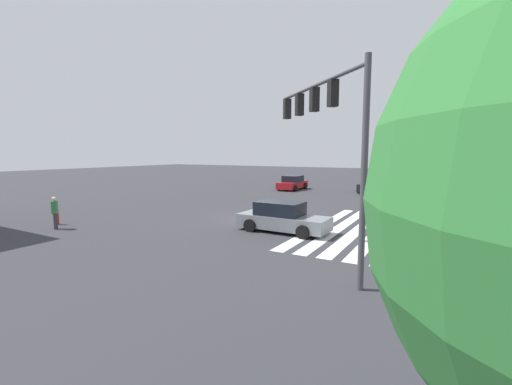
{
  "coord_description": "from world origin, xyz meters",
  "views": [
    {
      "loc": [
        -17.26,
        -9.74,
        3.84
      ],
      "look_at": [
        0.0,
        0.0,
        1.54
      ],
      "focal_mm": 24.0,
      "sensor_mm": 36.0,
      "label": 1
    }
  ],
  "objects_px": {
    "car_2": "(373,185)",
    "car_4": "(282,218)",
    "street_light_pole_a": "(456,63)",
    "pedestrian": "(55,211)",
    "car_1": "(293,183)",
    "car_3": "(408,208)",
    "fire_hydrant": "(57,217)",
    "traffic_signal_mast": "(325,121)"
  },
  "relations": [
    {
      "from": "traffic_signal_mast",
      "to": "car_2",
      "type": "relative_size",
      "value": 1.41
    },
    {
      "from": "car_1",
      "to": "car_3",
      "type": "relative_size",
      "value": 1.02
    },
    {
      "from": "car_2",
      "to": "car_4",
      "type": "height_order",
      "value": "car_2"
    },
    {
      "from": "car_1",
      "to": "car_2",
      "type": "xyz_separation_m",
      "value": [
        1.35,
        -7.91,
        0.04
      ]
    },
    {
      "from": "traffic_signal_mast",
      "to": "street_light_pole_a",
      "type": "distance_m",
      "value": 4.94
    },
    {
      "from": "traffic_signal_mast",
      "to": "street_light_pole_a",
      "type": "relative_size",
      "value": 0.67
    },
    {
      "from": "car_3",
      "to": "street_light_pole_a",
      "type": "xyz_separation_m",
      "value": [
        -12.43,
        -1.89,
        4.81
      ]
    },
    {
      "from": "car_3",
      "to": "street_light_pole_a",
      "type": "distance_m",
      "value": 13.46
    },
    {
      "from": "traffic_signal_mast",
      "to": "fire_hydrant",
      "type": "bearing_deg",
      "value": 47.89
    },
    {
      "from": "car_4",
      "to": "fire_hydrant",
      "type": "relative_size",
      "value": 5.25
    },
    {
      "from": "fire_hydrant",
      "to": "street_light_pole_a",
      "type": "bearing_deg",
      "value": -97.72
    },
    {
      "from": "fire_hydrant",
      "to": "car_4",
      "type": "bearing_deg",
      "value": -68.24
    },
    {
      "from": "traffic_signal_mast",
      "to": "car_4",
      "type": "bearing_deg",
      "value": -3.88
    },
    {
      "from": "pedestrian",
      "to": "street_light_pole_a",
      "type": "bearing_deg",
      "value": -51.03
    },
    {
      "from": "car_1",
      "to": "fire_hydrant",
      "type": "relative_size",
      "value": 5.14
    },
    {
      "from": "car_4",
      "to": "car_3",
      "type": "bearing_deg",
      "value": 48.29
    },
    {
      "from": "pedestrian",
      "to": "car_4",
      "type": "bearing_deg",
      "value": -18.27
    },
    {
      "from": "car_3",
      "to": "street_light_pole_a",
      "type": "height_order",
      "value": "street_light_pole_a"
    },
    {
      "from": "street_light_pole_a",
      "to": "car_2",
      "type": "bearing_deg",
      "value": 13.48
    },
    {
      "from": "car_2",
      "to": "car_4",
      "type": "bearing_deg",
      "value": -177.6
    },
    {
      "from": "car_1",
      "to": "fire_hydrant",
      "type": "distance_m",
      "value": 22.86
    },
    {
      "from": "car_3",
      "to": "car_4",
      "type": "relative_size",
      "value": 0.96
    },
    {
      "from": "car_1",
      "to": "fire_hydrant",
      "type": "xyz_separation_m",
      "value": [
        -22.51,
        4.0,
        -0.26
      ]
    },
    {
      "from": "traffic_signal_mast",
      "to": "car_4",
      "type": "height_order",
      "value": "traffic_signal_mast"
    },
    {
      "from": "car_1",
      "to": "car_4",
      "type": "bearing_deg",
      "value": 21.67
    },
    {
      "from": "car_3",
      "to": "car_4",
      "type": "bearing_deg",
      "value": 46.86
    },
    {
      "from": "car_1",
      "to": "car_4",
      "type": "distance_m",
      "value": 19.42
    },
    {
      "from": "traffic_signal_mast",
      "to": "car_1",
      "type": "bearing_deg",
      "value": -19.2
    },
    {
      "from": "street_light_pole_a",
      "to": "fire_hydrant",
      "type": "xyz_separation_m",
      "value": [
        2.47,
        18.22,
        -5.17
      ]
    },
    {
      "from": "car_1",
      "to": "car_4",
      "type": "relative_size",
      "value": 0.98
    },
    {
      "from": "fire_hydrant",
      "to": "car_2",
      "type": "bearing_deg",
      "value": -26.53
    },
    {
      "from": "car_3",
      "to": "fire_hydrant",
      "type": "bearing_deg",
      "value": 31.16
    },
    {
      "from": "car_1",
      "to": "pedestrian",
      "type": "bearing_deg",
      "value": -7.54
    },
    {
      "from": "pedestrian",
      "to": "street_light_pole_a",
      "type": "distance_m",
      "value": 17.91
    },
    {
      "from": "car_1",
      "to": "fire_hydrant",
      "type": "height_order",
      "value": "car_1"
    },
    {
      "from": "street_light_pole_a",
      "to": "fire_hydrant",
      "type": "bearing_deg",
      "value": 82.28
    },
    {
      "from": "car_3",
      "to": "fire_hydrant",
      "type": "height_order",
      "value": "car_3"
    },
    {
      "from": "car_3",
      "to": "traffic_signal_mast",
      "type": "bearing_deg",
      "value": 78.68
    },
    {
      "from": "street_light_pole_a",
      "to": "pedestrian",
      "type": "bearing_deg",
      "value": 84.01
    },
    {
      "from": "car_1",
      "to": "car_2",
      "type": "relative_size",
      "value": 0.97
    },
    {
      "from": "pedestrian",
      "to": "fire_hydrant",
      "type": "xyz_separation_m",
      "value": [
        0.66,
        1.03,
        -0.49
      ]
    },
    {
      "from": "car_4",
      "to": "traffic_signal_mast",
      "type": "bearing_deg",
      "value": -47.68
    }
  ]
}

